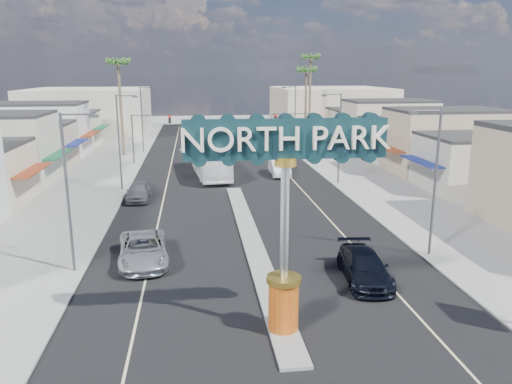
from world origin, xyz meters
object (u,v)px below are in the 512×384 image
object	(u,v)px
streetlight_r_mid	(338,134)
streetlight_l_far	(143,116)
palm_right_far	(311,62)
palm_right_mid	(306,74)
gateway_sign	(285,201)
streetlight_r_near	(433,176)
suv_left	(143,249)
streetlight_l_near	(70,185)
city_bus	(210,159)
traffic_signal_right	(297,127)
streetlight_r_far	(294,115)
streetlight_l_mid	(121,138)
traffic_signal_left	(148,129)
car_parked_left	(139,191)
car_parked_right	(279,167)
palm_left_far	(118,68)
suv_right	(364,267)

from	to	relation	value
streetlight_r_mid	streetlight_l_far	bearing A→B (deg)	133.48
streetlight_l_far	palm_right_far	world-z (taller)	palm_right_far
palm_right_mid	gateway_sign	bearing A→B (deg)	-103.53
streetlight_r_near	suv_left	bearing A→B (deg)	176.67
streetlight_l_near	city_bus	bearing A→B (deg)	72.10
traffic_signal_right	streetlight_r_far	distance (m)	8.14
traffic_signal_right	streetlight_r_mid	xyz separation A→B (m)	(1.25, -13.99, 0.79)
streetlight_r_mid	city_bus	xyz separation A→B (m)	(-12.43, 6.11, -3.29)
streetlight_l_mid	palm_right_mid	distance (m)	35.44
traffic_signal_left	streetlight_l_far	distance (m)	8.14
streetlight_r_far	palm_right_mid	xyz separation A→B (m)	(2.57, 4.00, 5.54)
streetlight_l_mid	traffic_signal_right	bearing A→B (deg)	35.50
car_parked_left	palm_right_far	bearing A→B (deg)	57.69
palm_right_mid	car_parked_left	bearing A→B (deg)	-125.87
gateway_sign	palm_right_far	bearing A→B (deg)	75.97
streetlight_l_near	streetlight_l_mid	distance (m)	20.00
suv_left	streetlight_r_far	bearing A→B (deg)	60.99
car_parked_right	city_bus	distance (m)	7.62
streetlight_r_mid	city_bus	bearing A→B (deg)	153.82
palm_right_far	streetlight_l_far	bearing A→B (deg)	-158.54
streetlight_r_far	suv_left	size ratio (longest dim) A/B	1.50
traffic_signal_right	streetlight_l_far	xyz separation A→B (m)	(-19.62, 8.01, 0.79)
streetlight_r_far	palm_right_mid	distance (m)	7.30
streetlight_r_near	suv_left	distance (m)	17.80
streetlight_r_far	car_parked_left	world-z (taller)	streetlight_r_far
palm_right_mid	streetlight_l_near	bearing A→B (deg)	-116.99
streetlight_r_far	city_bus	size ratio (longest dim) A/B	0.71
streetlight_r_near	palm_right_far	size ratio (longest dim) A/B	0.64
streetlight_l_near	streetlight_r_mid	bearing A→B (deg)	43.79
palm_left_far	car_parked_left	world-z (taller)	palm_left_far
gateway_sign	streetlight_l_mid	bearing A→B (deg)	110.42
palm_right_far	suv_left	size ratio (longest dim) A/B	2.34
streetlight_r_near	palm_right_far	distance (m)	52.71
streetlight_r_far	suv_left	world-z (taller)	streetlight_r_far
streetlight_l_near	car_parked_left	world-z (taller)	streetlight_l_near
gateway_sign	suv_right	world-z (taller)	gateway_sign
streetlight_r_near	palm_right_far	bearing A→B (deg)	84.98
streetlight_l_far	palm_right_far	distance (m)	28.29
streetlight_r_mid	suv_right	size ratio (longest dim) A/B	1.63
palm_right_mid	streetlight_r_near	bearing A→B (deg)	-93.19
traffic_signal_left	streetlight_l_near	xyz separation A→B (m)	(-1.25, -33.99, 0.79)
traffic_signal_left	streetlight_r_far	world-z (taller)	streetlight_r_far
traffic_signal_right	suv_right	world-z (taller)	traffic_signal_right
gateway_sign	palm_left_far	world-z (taller)	palm_left_far
gateway_sign	streetlight_r_far	xyz separation A→B (m)	(10.43, 50.02, -0.86)
streetlight_l_mid	city_bus	distance (m)	10.92
palm_left_far	palm_right_far	bearing A→B (deg)	23.20
streetlight_r_mid	suv_left	size ratio (longest dim) A/B	1.50
palm_left_far	suv_right	distance (m)	48.09
gateway_sign	streetlight_l_far	xyz separation A→B (m)	(-10.43, 50.02, -0.86)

